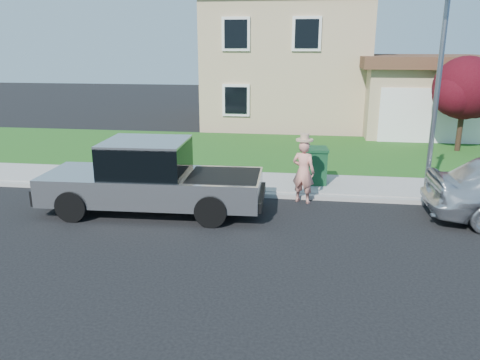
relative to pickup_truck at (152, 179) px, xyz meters
name	(u,v)px	position (x,y,z in m)	size (l,w,h in m)	color
ground	(252,237)	(2.73, -1.36, -0.86)	(80.00, 80.00, 0.00)	black
curb	(300,196)	(3.73, 1.54, -0.80)	(40.00, 0.20, 0.12)	gray
sidewalk	(300,185)	(3.73, 2.64, -0.79)	(40.00, 2.00, 0.15)	gray
lawn	(302,153)	(3.73, 7.14, -0.81)	(40.00, 7.00, 0.10)	#124014
house	(312,63)	(4.04, 15.03, 2.30)	(14.00, 11.30, 6.85)	tan
pickup_truck	(152,179)	(0.00, 0.00, 0.00)	(5.70, 2.21, 1.85)	black
woman	(303,170)	(3.81, 1.26, 0.03)	(0.73, 0.61, 1.89)	#DE8A7A
ornamental_tree	(466,91)	(9.85, 8.15, 1.57)	(2.66, 2.40, 3.65)	black
trash_bin	(316,165)	(4.16, 2.65, -0.17)	(0.72, 0.81, 1.07)	#103C1F
street_lamp	(437,89)	(7.01, 1.34, 2.22)	(0.42, 0.70, 5.40)	slate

